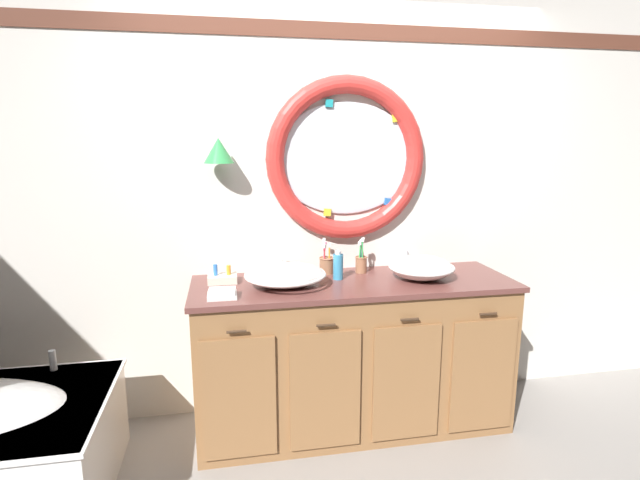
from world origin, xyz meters
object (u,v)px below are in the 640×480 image
Objects in this scene: sink_basin_right at (422,267)px; folded_hand_towel at (222,294)px; toothbrush_holder_left at (327,264)px; toiletry_basket at (222,278)px; toothbrush_holder_right at (361,263)px; sink_basin_left at (285,275)px; soap_dispenser at (338,266)px.

folded_hand_towel is at bearing -172.94° from sink_basin_right.
toothbrush_holder_left is 1.34× the size of toiletry_basket.
folded_hand_towel is (-0.84, -0.34, -0.04)m from toothbrush_holder_right.
toiletry_basket is at bearing -175.97° from toothbrush_holder_right.
sink_basin_left is 0.80m from sink_basin_right.
toothbrush_holder_right is (0.49, 0.20, -0.00)m from sink_basin_left.
folded_hand_towel is at bearing -150.23° from toothbrush_holder_left.
sink_basin_left is 2.08× the size of toothbrush_holder_left.
folded_hand_towel is (-0.62, -0.36, -0.04)m from toothbrush_holder_left.
sink_basin_right is 1.16m from folded_hand_towel.
toothbrush_holder_right reaches higher than toothbrush_holder_left.
toothbrush_holder_right is at bearing 33.76° from soap_dispenser.
sink_basin_right is 0.57m from toothbrush_holder_left.
folded_hand_towel is at bearing -89.99° from toiletry_basket.
toiletry_basket is (-0.66, 0.06, -0.05)m from soap_dispenser.
soap_dispenser is at bearing 14.20° from sink_basin_left.
toiletry_basket is at bearing 158.48° from sink_basin_left.
sink_basin_left is 3.05× the size of folded_hand_towel.
sink_basin_left is at bearing -21.52° from toiletry_basket.
toiletry_basket is at bearing -172.86° from toothbrush_holder_left.
toothbrush_holder_right is at bearing 4.03° from toiletry_basket.
toothbrush_holder_left is 0.72m from folded_hand_towel.
sink_basin_left is 0.37m from toiletry_basket.
sink_basin_left reaches higher than folded_hand_towel.
sink_basin_right is at bearing -9.51° from soap_dispenser.
toothbrush_holder_left reaches higher than folded_hand_towel.
toothbrush_holder_left is at bearing 157.76° from sink_basin_right.
toiletry_basket is (-0.84, -0.06, -0.04)m from toothbrush_holder_right.
folded_hand_towel is (-0.35, -0.14, -0.04)m from sink_basin_left.
sink_basin_left is at bearing -165.80° from soap_dispenser.
sink_basin_right is 1.75× the size of toothbrush_holder_right.
toothbrush_holder_right reaches higher than sink_basin_right.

